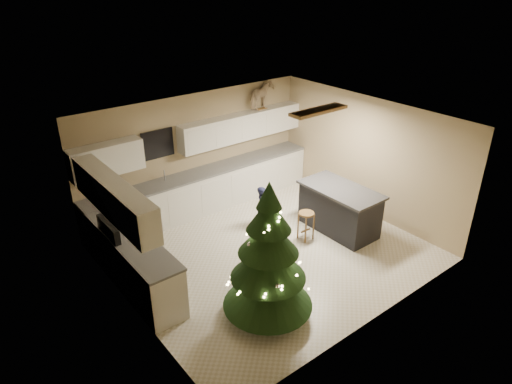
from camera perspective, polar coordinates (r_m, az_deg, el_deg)
ground_plane at (r=8.95m, az=1.40°, el=-7.40°), size 5.50×5.50×0.00m
room_shell at (r=8.12m, az=1.65°, el=2.98°), size 5.52×5.02×2.61m
cabinetry at (r=9.31m, az=-9.38°, el=-0.91°), size 5.50×3.20×2.00m
island at (r=9.57m, az=10.37°, el=-2.10°), size 0.90×1.70×0.95m
bar_stool at (r=9.17m, az=6.29°, el=-3.39°), size 0.31×0.31×0.59m
christmas_tree at (r=6.93m, az=1.53°, el=-9.00°), size 1.46×1.41×2.34m
toddler at (r=9.49m, az=0.83°, el=-1.95°), size 0.41×0.38×0.94m
rocking_horse at (r=10.66m, az=0.70°, el=11.94°), size 0.76×0.54×0.61m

